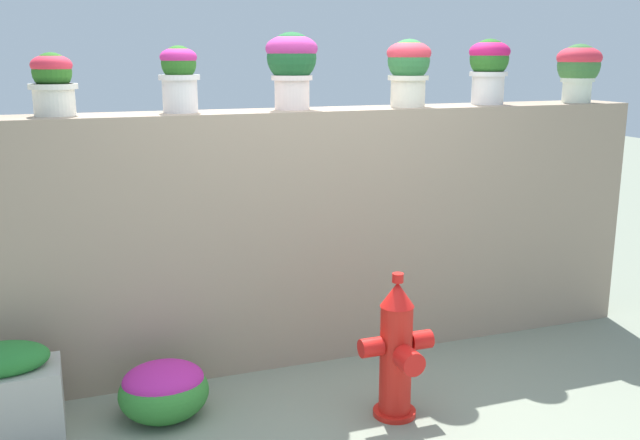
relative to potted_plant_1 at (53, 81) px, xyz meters
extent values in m
plane|color=gray|center=(1.47, -1.07, -1.85)|extent=(24.00, 24.00, 0.00)
cube|color=gray|center=(1.47, -0.03, -1.02)|extent=(4.91, 0.41, 1.66)
cylinder|color=silver|center=(0.00, 0.00, -0.11)|extent=(0.23, 0.23, 0.18)
cylinder|color=silver|center=(0.00, 0.00, -0.03)|extent=(0.27, 0.27, 0.03)
sphere|color=#2C6920|center=(0.00, 0.00, 0.05)|extent=(0.22, 0.22, 0.22)
ellipsoid|color=#E42E42|center=(0.00, 0.00, 0.09)|extent=(0.23, 0.23, 0.12)
cylinder|color=silver|center=(0.71, -0.01, -0.08)|extent=(0.21, 0.21, 0.22)
cylinder|color=silver|center=(0.71, -0.01, 0.01)|extent=(0.25, 0.25, 0.03)
sphere|color=#275F1D|center=(0.71, -0.01, 0.10)|extent=(0.21, 0.21, 0.21)
ellipsoid|color=#BB257A|center=(0.71, -0.01, 0.13)|extent=(0.22, 0.22, 0.12)
cylinder|color=silver|center=(1.42, 0.00, -0.09)|extent=(0.22, 0.22, 0.21)
cylinder|color=silver|center=(1.42, 0.00, 0.00)|extent=(0.26, 0.26, 0.03)
sphere|color=#1B5229|center=(1.42, 0.00, 0.13)|extent=(0.31, 0.31, 0.31)
ellipsoid|color=#AB2D7A|center=(1.42, 0.00, 0.18)|extent=(0.33, 0.33, 0.17)
cylinder|color=beige|center=(2.23, -0.04, -0.09)|extent=(0.23, 0.23, 0.21)
cylinder|color=beige|center=(2.23, -0.04, 0.00)|extent=(0.27, 0.27, 0.03)
sphere|color=#2F7039|center=(2.23, -0.04, 0.11)|extent=(0.28, 0.28, 0.28)
ellipsoid|color=#E13645|center=(2.23, -0.04, 0.16)|extent=(0.30, 0.30, 0.15)
cylinder|color=silver|center=(2.87, -0.01, -0.08)|extent=(0.22, 0.22, 0.23)
cylinder|color=silver|center=(2.87, -0.01, 0.02)|extent=(0.26, 0.26, 0.03)
sphere|color=#296522|center=(2.87, -0.01, 0.12)|extent=(0.27, 0.27, 0.27)
ellipsoid|color=#C4195E|center=(2.87, -0.01, 0.17)|extent=(0.28, 0.28, 0.15)
cylinder|color=silver|center=(3.59, -0.06, -0.11)|extent=(0.20, 0.20, 0.18)
cylinder|color=silver|center=(3.59, -0.06, -0.03)|extent=(0.24, 0.24, 0.03)
sphere|color=#3B7238|center=(3.59, -0.06, 0.07)|extent=(0.30, 0.30, 0.30)
ellipsoid|color=#E13043|center=(3.59, -0.06, 0.13)|extent=(0.32, 0.32, 0.17)
cylinder|color=red|center=(1.68, -1.05, -1.84)|extent=(0.24, 0.24, 0.03)
cylinder|color=red|center=(1.68, -1.05, -1.53)|extent=(0.18, 0.18, 0.65)
cone|color=red|center=(1.68, -1.05, -1.13)|extent=(0.19, 0.19, 0.14)
cylinder|color=red|center=(1.68, -1.05, -1.04)|extent=(0.06, 0.06, 0.05)
cylinder|color=red|center=(1.53, -1.05, -1.42)|extent=(0.12, 0.11, 0.11)
cylinder|color=red|center=(1.83, -1.05, -1.42)|extent=(0.12, 0.11, 0.11)
cylinder|color=red|center=(1.68, -1.21, -1.45)|extent=(0.13, 0.14, 0.13)
ellipsoid|color=#317D2F|center=(0.45, -0.63, -1.70)|extent=(0.50, 0.45, 0.34)
ellipsoid|color=#AE2388|center=(0.45, -0.63, -1.63)|extent=(0.45, 0.40, 0.18)
cube|color=#A8A59E|center=(-0.37, -0.58, -1.66)|extent=(0.58, 0.33, 0.39)
ellipsoid|color=#24712C|center=(-0.37, -0.58, -1.40)|extent=(0.49, 0.28, 0.18)
camera|label=1|loc=(0.02, -4.35, 0.14)|focal=39.71mm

